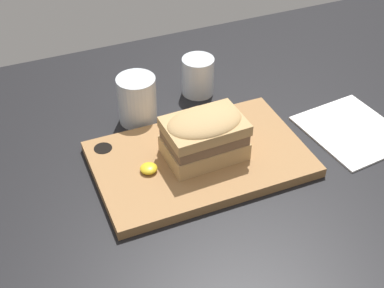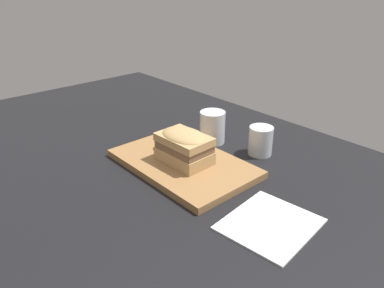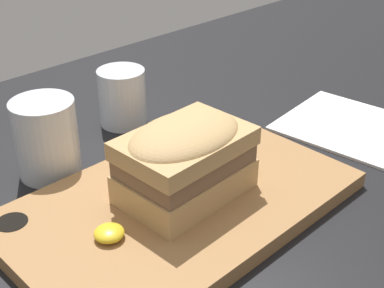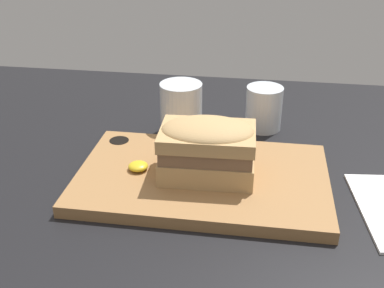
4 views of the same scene
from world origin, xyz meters
TOP-DOWN VIEW (x-y plane):
  - dining_table at (0.00, 0.00)cm, footprint 192.23×96.96cm
  - serving_board at (-6.25, 1.12)cm, footprint 37.20×23.41cm
  - sandwich at (-5.47, 0.91)cm, footprint 13.92×9.69cm
  - mustard_dollop at (-15.86, 0.62)cm, footprint 2.99×2.99cm
  - water_glass at (-12.20, 17.60)cm, footprint 7.48×7.48cm
  - wine_glass at (2.37, 21.98)cm, footprint 6.64×6.64cm
  - napkin at (24.35, -1.77)cm, footprint 18.16×19.91cm

SIDE VIEW (x-z plane):
  - dining_table at x=0.00cm, z-range 0.00..2.00cm
  - napkin at x=24.35cm, z-range 2.00..2.40cm
  - serving_board at x=-6.25cm, z-range 1.98..3.87cm
  - mustard_dollop at x=-15.86cm, z-range 3.85..5.04cm
  - wine_glass at x=2.37cm, z-range 1.58..9.62cm
  - water_glass at x=-12.20cm, z-range 1.38..10.89cm
  - sandwich at x=-5.47cm, z-range 4.17..12.79cm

